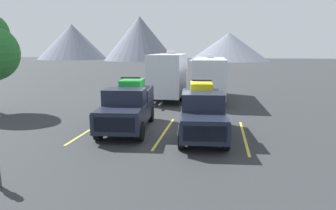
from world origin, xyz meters
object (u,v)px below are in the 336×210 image
at_px(pickup_truck_b, 202,111).
at_px(camper_trailer_b, 210,76).
at_px(camper_trailer_a, 169,74).
at_px(pickup_truck_a, 128,106).

bearing_deg(pickup_truck_b, camper_trailer_b, 90.07).
distance_m(camper_trailer_a, camper_trailer_b, 3.32).
height_order(pickup_truck_a, camper_trailer_a, camper_trailer_a).
height_order(pickup_truck_b, camper_trailer_a, camper_trailer_a).
xyz_separation_m(pickup_truck_a, pickup_truck_b, (3.82, -0.47, -0.02)).
relative_size(pickup_truck_b, camper_trailer_a, 0.68).
distance_m(pickup_truck_a, camper_trailer_a, 9.42).
bearing_deg(camper_trailer_b, camper_trailer_a, -177.09).
bearing_deg(pickup_truck_a, pickup_truck_b, -6.99).
bearing_deg(pickup_truck_b, pickup_truck_a, 173.01).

